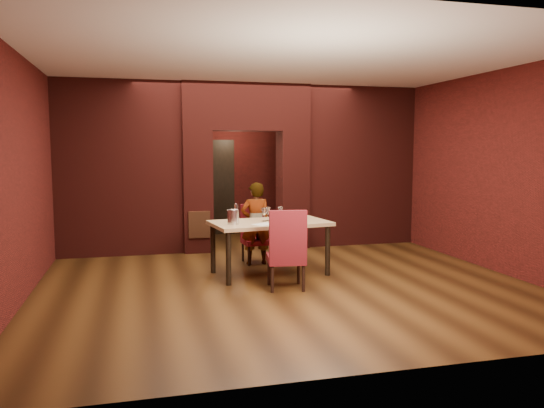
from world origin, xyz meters
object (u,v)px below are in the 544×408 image
(wine_glass_a, at_px, (264,215))
(water_bottle, at_px, (236,212))
(potted_plant, at_px, (291,250))
(person_seated, at_px, (256,223))
(wine_glass_c, at_px, (280,214))
(wine_glass_b, at_px, (268,214))
(dining_table, at_px, (270,248))
(chair_near, at_px, (286,249))
(chair_far, at_px, (256,234))
(wine_bucket, at_px, (233,217))

(wine_glass_a, bearing_deg, water_bottle, 156.01)
(water_bottle, xyz_separation_m, potted_plant, (1.09, 0.62, -0.77))
(person_seated, distance_m, wine_glass_c, 0.84)
(water_bottle, bearing_deg, wine_glass_b, -15.82)
(dining_table, height_order, water_bottle, water_bottle)
(chair_near, distance_m, person_seated, 1.65)
(person_seated, relative_size, wine_glass_c, 6.29)
(person_seated, bearing_deg, dining_table, 97.00)
(chair_far, bearing_deg, wine_glass_b, -93.67)
(water_bottle, height_order, potted_plant, water_bottle)
(wine_glass_c, height_order, wine_bucket, wine_glass_c)
(chair_far, distance_m, potted_plant, 0.69)
(wine_glass_c, bearing_deg, wine_glass_b, 156.94)
(wine_glass_c, bearing_deg, person_seated, 106.26)
(dining_table, height_order, wine_glass_a, wine_glass_a)
(dining_table, bearing_deg, wine_glass_a, 150.29)
(wine_glass_a, height_order, potted_plant, wine_glass_a)
(dining_table, distance_m, wine_bucket, 0.82)
(chair_near, xyz_separation_m, potted_plant, (0.58, 1.71, -0.36))
(chair_far, xyz_separation_m, wine_glass_b, (0.01, -0.79, 0.44))
(chair_near, xyz_separation_m, wine_glass_b, (-0.03, 0.95, 0.38))
(chair_far, distance_m, person_seated, 0.23)
(chair_near, distance_m, wine_glass_b, 1.02)
(chair_far, bearing_deg, potted_plant, -7.57)
(wine_bucket, height_order, water_bottle, water_bottle)
(wine_glass_a, xyz_separation_m, potted_plant, (0.68, 0.80, -0.74))
(chair_far, relative_size, wine_glass_a, 4.84)
(person_seated, distance_m, wine_bucket, 1.12)
(water_bottle, distance_m, potted_plant, 1.47)
(chair_near, relative_size, wine_glass_c, 5.09)
(wine_glass_c, height_order, water_bottle, water_bottle)
(dining_table, xyz_separation_m, wine_glass_c, (0.17, 0.00, 0.53))
(dining_table, height_order, chair_far, chair_far)
(potted_plant, bearing_deg, wine_glass_b, -128.84)
(wine_glass_a, relative_size, wine_glass_b, 0.97)
(chair_near, height_order, wine_glass_a, chair_near)
(wine_glass_c, distance_m, potted_plant, 1.20)
(chair_far, relative_size, wine_glass_c, 4.49)
(dining_table, distance_m, potted_plant, 1.05)
(wine_glass_c, relative_size, potted_plant, 0.55)
(wine_bucket, distance_m, water_bottle, 0.41)
(wine_glass_b, relative_size, water_bottle, 0.78)
(chair_far, xyz_separation_m, wine_glass_c, (0.19, -0.87, 0.45))
(wine_glass_c, height_order, potted_plant, wine_glass_c)
(chair_far, relative_size, wine_glass_b, 4.70)
(wine_glass_c, bearing_deg, wine_glass_a, 172.84)
(wine_bucket, bearing_deg, water_bottle, 72.94)
(person_seated, distance_m, wine_glass_a, 0.78)
(person_seated, height_order, wine_bucket, person_seated)
(wine_glass_a, xyz_separation_m, wine_glass_b, (0.07, 0.05, 0.00))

